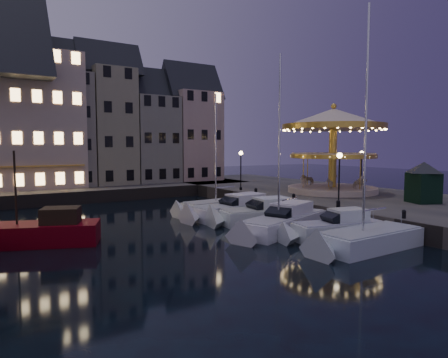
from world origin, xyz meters
TOP-DOWN VIEW (x-y plane):
  - ground at (0.00, 0.00)m, footprint 160.00×160.00m
  - quay_east at (14.00, 6.00)m, footprint 16.00×56.00m
  - quay_north at (-8.00, 28.00)m, footprint 44.00×12.00m
  - quaywall_e at (6.00, 6.00)m, footprint 0.15×44.00m
  - quaywall_n at (-6.00, 22.00)m, footprint 48.00×0.15m
  - streetlamp_b at (7.20, 1.00)m, footprint 0.44×0.44m
  - streetlamp_c at (7.20, 14.50)m, footprint 0.44×0.44m
  - streetlamp_d at (18.50, 8.00)m, footprint 0.44×0.44m
  - bollard_a at (6.60, -5.00)m, footprint 0.30×0.30m
  - bollard_b at (6.60, 0.50)m, footprint 0.30×0.30m
  - bollard_c at (6.60, 5.50)m, footprint 0.30×0.30m
  - bollard_d at (6.60, 11.00)m, footprint 0.30×0.30m
  - townhouse_nb at (-14.05, 30.00)m, footprint 6.16×8.00m
  - townhouse_nc at (-8.00, 30.00)m, footprint 6.82×8.00m
  - townhouse_nd at (-2.25, 30.00)m, footprint 5.50×8.00m
  - townhouse_ne at (3.20, 30.00)m, footprint 6.16×8.00m
  - townhouse_nf at (9.25, 30.00)m, footprint 6.82×8.00m
  - hotel_corner at (-14.00, 30.00)m, footprint 17.60×9.00m
  - motorboat_a at (1.85, -5.69)m, footprint 7.80×2.73m
  - motorboat_b at (2.33, -2.95)m, footprint 7.06×3.36m
  - motorboat_c at (1.02, 0.51)m, footprint 9.28×5.29m
  - motorboat_d at (1.68, 4.05)m, footprint 7.98×3.68m
  - motorboat_e at (1.21, 6.91)m, footprint 8.91×3.25m
  - motorboat_f at (1.33, 9.65)m, footprint 8.55×2.76m
  - red_fishing_boat at (-13.74, 5.69)m, footprint 7.76×5.04m
  - carousel at (13.92, 7.88)m, footprint 10.21×10.21m
  - ticket_kiosk at (14.50, -1.47)m, footprint 3.29×3.29m

SIDE VIEW (x-z plane):
  - ground at x=0.00m, z-range 0.00..0.00m
  - motorboat_f at x=1.33m, z-range -5.13..6.19m
  - motorboat_a at x=1.85m, z-range -6.00..7.07m
  - motorboat_b at x=2.33m, z-range -0.44..1.71m
  - motorboat_d at x=1.68m, z-range -0.43..1.72m
  - motorboat_e at x=1.21m, z-range -0.43..1.72m
  - quay_east at x=14.00m, z-range 0.00..1.30m
  - quay_north at x=-8.00m, z-range 0.00..1.30m
  - quaywall_e at x=6.00m, z-range 0.00..1.30m
  - quaywall_n at x=-6.00m, z-range 0.00..1.30m
  - motorboat_c at x=1.02m, z-range -5.57..6.93m
  - red_fishing_boat at x=-13.74m, z-range -2.26..3.65m
  - bollard_a at x=6.60m, z-range 1.32..1.89m
  - bollard_b at x=6.60m, z-range 1.32..1.89m
  - bollard_c at x=6.60m, z-range 1.32..1.89m
  - bollard_d at x=6.60m, z-range 1.32..1.89m
  - ticket_kiosk at x=14.50m, z-range 1.66..5.52m
  - streetlamp_b at x=7.20m, z-range 1.93..6.10m
  - streetlamp_c at x=7.20m, z-range 1.93..6.10m
  - streetlamp_d at x=18.50m, z-range 1.93..6.10m
  - carousel at x=13.92m, z-range 2.72..11.65m
  - townhouse_ne at x=3.20m, z-range 1.38..14.18m
  - townhouse_nb at x=-14.05m, z-range 1.38..15.18m
  - townhouse_nf at x=9.25m, z-range 1.38..15.18m
  - townhouse_nc at x=-8.00m, z-range 1.38..16.18m
  - townhouse_nd at x=-2.25m, z-range 1.38..17.18m
  - hotel_corner at x=-14.00m, z-range 1.38..18.18m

